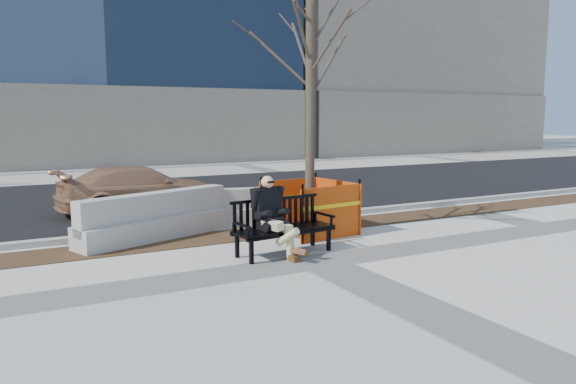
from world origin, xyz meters
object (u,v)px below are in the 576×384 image
object	(u,v)px
bench	(284,254)
tree_fence	(309,233)
sedan	(141,212)
jersey_barrier_left	(156,239)
jersey_barrier_right	(253,224)
seated_man	(271,255)

from	to	relation	value
bench	tree_fence	size ratio (longest dim) A/B	0.32
bench	sedan	world-z (taller)	sedan
sedan	jersey_barrier_left	xyz separation A→B (m)	(-0.46, -3.35, 0.00)
tree_fence	jersey_barrier_left	xyz separation A→B (m)	(-3.12, 1.00, 0.00)
sedan	jersey_barrier_right	distance (m)	3.51
tree_fence	jersey_barrier_right	distance (m)	1.59
sedan	jersey_barrier_right	xyz separation A→B (m)	(1.96, -2.91, 0.00)
seated_man	bench	bearing A→B (deg)	-11.49
jersey_barrier_left	jersey_barrier_right	world-z (taller)	jersey_barrier_left
bench	jersey_barrier_right	xyz separation A→B (m)	(0.64, 2.80, 0.00)
bench	seated_man	size ratio (longest dim) A/B	1.34
bench	sedan	xyz separation A→B (m)	(-1.32, 5.71, 0.00)
bench	seated_man	bearing A→B (deg)	168.51
bench	jersey_barrier_left	world-z (taller)	bench
sedan	jersey_barrier_left	distance (m)	3.38
jersey_barrier_right	seated_man	bearing A→B (deg)	-94.87
seated_man	jersey_barrier_left	bearing A→B (deg)	116.74
sedan	tree_fence	bearing A→B (deg)	-154.07
tree_fence	sedan	distance (m)	5.10
jersey_barrier_right	bench	bearing A→B (deg)	-89.69
bench	sedan	distance (m)	5.86
bench	seated_man	xyz separation A→B (m)	(-0.26, 0.02, 0.00)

